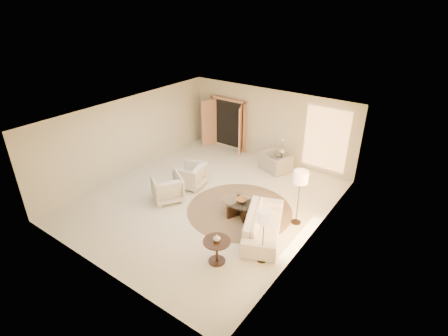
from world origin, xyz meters
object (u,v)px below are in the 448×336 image
Objects in this scene: sofa at (263,224)px; side_vase at (282,151)px; floor_lamp_far at (264,218)px; armchair_left at (190,174)px; coffee_table at (241,206)px; bowl at (241,200)px; end_table at (217,247)px; armchair_right at (167,187)px; accent_chair at (275,159)px; end_vase at (217,238)px; side_table at (281,160)px; floor_lamp_near at (301,179)px.

side_vase reaches higher than sofa.
floor_lamp_far reaches higher than side_vase.
sofa is 2.50× the size of armchair_left.
bowl is at bearing -90.00° from coffee_table.
floor_lamp_far is (0.89, 0.69, 0.83)m from end_table.
end_table is (3.03, -1.42, -0.02)m from armchair_right.
accent_chair reaches higher than end_vase.
side_table is at bearing 134.25° from armchair_left.
side_table is at bearing 101.05° from end_vase.
end_vase is (1.07, -5.46, 0.33)m from side_table.
armchair_right is 4.97× the size of end_vase.
coffee_table is 6.53× the size of side_vase.
end_table is 0.29m from end_vase.
accent_chair is (-1.61, 3.62, 0.14)m from sofa.
armchair_left is at bearing 140.42° from end_vase.
armchair_right is 1.35× the size of end_table.
floor_lamp_near is (2.12, -2.59, 0.96)m from accent_chair.
sofa is 7.19× the size of bowl.
coffee_table is 2.29m from floor_lamp_far.
coffee_table is 3.44m from side_vase.
armchair_left reaches higher than bowl.
armchair_left reaches higher than side_vase.
armchair_left is 4.03m from floor_lamp_near.
end_vase is at bearing 96.61° from armchair_right.
armchair_left reaches higher than armchair_right.
side_vase is at bearing 124.98° from floor_lamp_near.
end_table is at bearing 96.61° from armchair_right.
floor_lamp_far is (0.52, -0.96, 0.93)m from sofa.
armchair_left is (-3.39, 0.85, 0.12)m from sofa.
armchair_right is at bearing -115.92° from side_vase.
floor_lamp_near is at bearing -55.02° from side_table.
floor_lamp_far reaches higher than end_table.
accent_chair reaches higher than end_table.
side_vase is at bearing 112.27° from floor_lamp_far.
end_vase is at bearing -108.40° from floor_lamp_near.
floor_lamp_near is (0.89, 2.67, 1.00)m from end_table.
floor_lamp_near is 7.45× the size of side_vase.
armchair_left is 3.55m from side_table.
sofa reaches higher than end_table.
side_table is (1.95, 2.97, -0.06)m from armchair_left.
sofa is 1.73m from end_vase.
end_table is (-0.37, -1.65, 0.10)m from sofa.
floor_lamp_near is at bearing -49.38° from sofa.
coffee_table is at bearing -82.89° from side_table.
armchair_right is 2.48m from coffee_table.
side_table is at bearing 101.05° from end_table.
end_table is 2.18m from bowl.
floor_lamp_far reaches higher than side_table.
armchair_left is 1.40× the size of side_table.
accent_chair reaches higher than side_vase.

